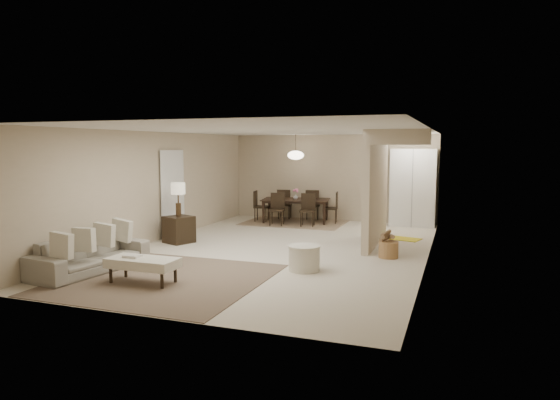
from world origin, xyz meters
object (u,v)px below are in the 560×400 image
at_px(sofa, 90,255).
at_px(wicker_basket, 388,250).
at_px(side_table, 179,229).
at_px(dining_table, 296,211).
at_px(pantry_cabinet, 413,188).
at_px(ottoman_bench, 143,263).
at_px(round_pouf, 304,258).

height_order(sofa, wicker_basket, sofa).
xyz_separation_m(side_table, wicker_basket, (4.67, 0.06, -0.14)).
bearing_deg(dining_table, sofa, -113.49).
distance_m(sofa, dining_table, 6.77).
xyz_separation_m(pantry_cabinet, ottoman_bench, (-3.51, -7.33, -0.72)).
distance_m(ottoman_bench, dining_table, 6.89).
height_order(sofa, ottoman_bench, sofa).
bearing_deg(round_pouf, sofa, -158.60).
height_order(pantry_cabinet, wicker_basket, pantry_cabinet).
bearing_deg(round_pouf, dining_table, 109.70).
height_order(side_table, dining_table, dining_table).
bearing_deg(pantry_cabinet, sofa, -124.33).
relative_size(sofa, wicker_basket, 5.46).
bearing_deg(wicker_basket, ottoman_bench, -137.17).
bearing_deg(pantry_cabinet, wicker_basket, -91.14).
height_order(side_table, round_pouf, side_table).
bearing_deg(pantry_cabinet, side_table, -138.44).
xyz_separation_m(pantry_cabinet, wicker_basket, (-0.08, -4.15, -0.89)).
relative_size(side_table, dining_table, 0.32).
xyz_separation_m(pantry_cabinet, sofa, (-4.80, -7.03, -0.74)).
distance_m(ottoman_bench, side_table, 3.36).
height_order(ottoman_bench, side_table, side_table).
relative_size(round_pouf, dining_table, 0.30).
bearing_deg(side_table, sofa, -91.02).
distance_m(side_table, wicker_basket, 4.67).
distance_m(side_table, round_pouf, 3.71).
xyz_separation_m(side_table, dining_table, (1.54, 3.76, 0.03)).
xyz_separation_m(ottoman_bench, wicker_basket, (3.43, 3.18, -0.16)).
bearing_deg(ottoman_bench, dining_table, 87.47).
height_order(wicker_basket, dining_table, dining_table).
relative_size(pantry_cabinet, ottoman_bench, 1.85).
xyz_separation_m(sofa, side_table, (0.05, 2.82, -0.00)).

